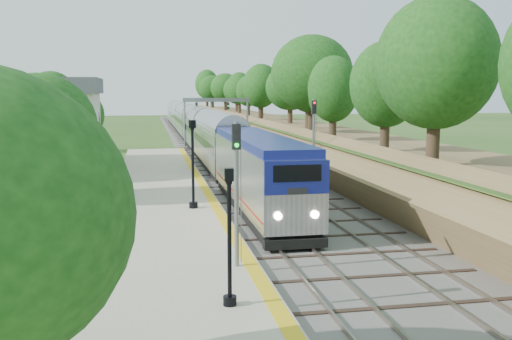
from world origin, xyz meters
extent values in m
plane|color=#2D4C19|center=(0.00, 0.00, 0.00)|extent=(320.00, 320.00, 0.00)
cube|color=#4C4944|center=(2.00, 60.00, 0.06)|extent=(9.50, 170.00, 0.12)
cube|color=gray|center=(-0.72, 60.00, 0.20)|extent=(0.08, 170.00, 0.16)
cube|color=gray|center=(0.72, 60.00, 0.20)|extent=(0.08, 170.00, 0.16)
cube|color=gray|center=(3.28, 60.00, 0.20)|extent=(0.08, 170.00, 0.16)
cube|color=gray|center=(4.72, 60.00, 0.20)|extent=(0.08, 170.00, 0.16)
cube|color=#A9A189|center=(-5.20, 16.00, 0.19)|extent=(6.40, 68.00, 0.38)
cube|color=gold|center=(-2.35, 16.00, 0.39)|extent=(0.55, 68.00, 0.01)
cube|color=brown|center=(11.50, 60.00, 1.50)|extent=(9.00, 170.00, 3.00)
cube|color=brown|center=(7.60, 60.00, 1.30)|extent=(4.47, 170.00, 4.54)
cylinder|color=#332316|center=(10.00, 10.00, 4.31)|extent=(0.60, 0.60, 2.62)
sphere|color=#123E11|center=(10.00, 10.00, 7.88)|extent=(5.70, 5.70, 5.70)
cylinder|color=#332316|center=(10.00, 60.00, 4.31)|extent=(0.60, 0.60, 2.62)
sphere|color=#123E11|center=(10.00, 60.00, 7.88)|extent=(5.70, 5.70, 5.70)
cylinder|color=#332316|center=(10.00, 110.00, 4.31)|extent=(0.60, 0.60, 2.62)
sphere|color=#123E11|center=(10.00, 110.00, 7.88)|extent=(5.70, 5.70, 5.70)
cube|color=silver|center=(-14.00, 30.00, 3.40)|extent=(8.00, 6.00, 6.80)
cube|color=#53565B|center=(-14.00, 30.00, 7.40)|extent=(8.60, 6.60, 1.20)
cube|color=black|center=(-9.99, 28.20, 1.80)|extent=(0.05, 1.10, 1.30)
cube|color=black|center=(-9.99, 31.80, 1.80)|extent=(0.05, 1.10, 1.30)
cube|color=black|center=(-9.99, 28.20, 4.60)|extent=(0.05, 1.10, 1.30)
cube|color=black|center=(-9.99, 31.80, 4.60)|extent=(0.05, 1.10, 1.30)
cylinder|color=slate|center=(-1.50, 55.00, 3.10)|extent=(0.24, 0.24, 6.20)
cylinder|color=slate|center=(6.50, 55.00, 3.10)|extent=(0.24, 0.24, 6.20)
cube|color=slate|center=(2.50, 55.00, 5.95)|extent=(8.40, 0.25, 0.50)
cube|color=black|center=(0.00, 54.85, 5.20)|extent=(0.30, 0.20, 0.90)
cube|color=black|center=(4.00, 54.85, 5.20)|extent=(0.30, 0.20, 0.90)
cylinder|color=#332316|center=(-12.00, 26.00, 1.22)|extent=(0.60, 0.60, 2.45)
sphere|color=#123E11|center=(-12.00, 26.00, 4.55)|extent=(5.32, 5.32, 5.32)
cylinder|color=#332316|center=(-12.00, 42.00, 1.22)|extent=(0.60, 0.60, 2.45)
sphere|color=#123E11|center=(-12.00, 42.00, 4.55)|extent=(5.32, 5.32, 5.32)
cube|color=black|center=(0.00, 14.14, 0.56)|extent=(2.60, 16.28, 0.57)
cube|color=#B7BAC1|center=(0.00, 14.14, 2.45)|extent=(2.83, 16.96, 3.20)
cube|color=navy|center=(0.00, 14.14, 4.26)|extent=(2.71, 16.28, 0.41)
cube|color=navy|center=(0.00, 5.63, 3.34)|extent=(2.80, 0.10, 1.41)
cube|color=black|center=(0.00, 5.59, 3.53)|extent=(2.07, 0.06, 0.71)
cube|color=maroon|center=(0.00, 14.14, 1.36)|extent=(2.85, 16.62, 0.09)
cube|color=#B7BAC1|center=(0.00, 32.63, 2.12)|extent=(2.83, 18.84, 3.67)
cube|color=#B7BAC1|center=(0.00, 52.07, 2.12)|extent=(2.83, 18.84, 3.67)
cube|color=#B7BAC1|center=(0.00, 71.51, 2.12)|extent=(2.83, 18.84, 3.67)
cube|color=#B7BAC1|center=(0.00, 90.95, 2.12)|extent=(2.83, 18.84, 3.67)
cube|color=#B7BAC1|center=(0.00, 110.39, 2.12)|extent=(2.83, 18.84, 3.67)
cylinder|color=black|center=(-3.72, -0.48, 0.52)|extent=(0.42, 0.42, 0.29)
cylinder|color=black|center=(-3.72, -0.48, 2.38)|extent=(0.13, 0.13, 3.72)
cube|color=black|center=(-3.72, -0.48, 4.44)|extent=(0.28, 0.28, 0.38)
cube|color=silver|center=(-3.72, -0.48, 4.44)|extent=(0.20, 0.20, 0.29)
cylinder|color=black|center=(-3.64, 14.67, 0.55)|extent=(0.49, 0.49, 0.33)
cylinder|color=black|center=(-3.64, 14.67, 2.72)|extent=(0.16, 0.16, 4.35)
cube|color=black|center=(-3.64, 14.67, 5.13)|extent=(0.40, 0.40, 0.45)
cube|color=silver|center=(-3.64, 14.67, 5.13)|extent=(0.29, 0.29, 0.33)
cylinder|color=slate|center=(-2.90, 3.43, 3.10)|extent=(0.17, 0.17, 5.45)
cube|color=black|center=(-2.90, 3.43, 5.26)|extent=(0.32, 0.21, 0.94)
cylinder|color=#0CE526|center=(-2.90, 3.31, 5.26)|extent=(0.15, 0.06, 0.15)
cylinder|color=slate|center=(6.20, 24.19, 3.25)|extent=(0.18, 0.18, 6.27)
cube|color=black|center=(6.20, 24.19, 5.78)|extent=(0.34, 0.22, 1.01)
cylinder|color=#FF0C0C|center=(6.20, 24.06, 5.78)|extent=(0.16, 0.06, 0.16)
camera|label=1|loc=(-6.06, -17.13, 6.86)|focal=40.00mm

